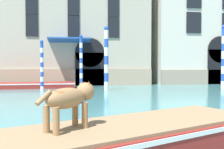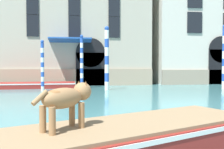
{
  "view_description": "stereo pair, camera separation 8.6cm",
  "coord_description": "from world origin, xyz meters",
  "px_view_note": "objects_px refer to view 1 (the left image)",
  "views": [
    {
      "loc": [
        2.59,
        2.8,
        1.68
      ],
      "look_at": [
        4.47,
        15.31,
        1.2
      ],
      "focal_mm": 42.0,
      "sensor_mm": 36.0,
      "label": 1
    },
    {
      "loc": [
        2.67,
        2.79,
        1.68
      ],
      "look_at": [
        4.47,
        15.31,
        1.2
      ],
      "focal_mm": 42.0,
      "sensor_mm": 36.0,
      "label": 2
    }
  ],
  "objects_px": {
    "dog_on_deck": "(70,98)",
    "mooring_pole_4": "(42,65)",
    "boat_moored_near_palazzo": "(29,85)",
    "mooring_pole_0": "(81,61)",
    "mooring_pole_1": "(223,57)",
    "mooring_pole_3": "(106,58)"
  },
  "relations": [
    {
      "from": "mooring_pole_3",
      "to": "mooring_pole_4",
      "type": "distance_m",
      "value": 4.14
    },
    {
      "from": "boat_moored_near_palazzo",
      "to": "mooring_pole_4",
      "type": "xyz_separation_m",
      "value": [
        1.15,
        -2.39,
        1.43
      ]
    },
    {
      "from": "mooring_pole_0",
      "to": "mooring_pole_1",
      "type": "distance_m",
      "value": 9.96
    },
    {
      "from": "boat_moored_near_palazzo",
      "to": "mooring_pole_4",
      "type": "relative_size",
      "value": 1.99
    },
    {
      "from": "dog_on_deck",
      "to": "boat_moored_near_palazzo",
      "type": "xyz_separation_m",
      "value": [
        -3.03,
        15.09,
        -0.92
      ]
    },
    {
      "from": "mooring_pole_1",
      "to": "mooring_pole_3",
      "type": "relative_size",
      "value": 1.06
    },
    {
      "from": "mooring_pole_1",
      "to": "mooring_pole_0",
      "type": "bearing_deg",
      "value": 169.81
    },
    {
      "from": "mooring_pole_0",
      "to": "mooring_pole_3",
      "type": "bearing_deg",
      "value": -45.19
    },
    {
      "from": "dog_on_deck",
      "to": "mooring_pole_3",
      "type": "distance_m",
      "value": 12.97
    },
    {
      "from": "boat_moored_near_palazzo",
      "to": "mooring_pole_3",
      "type": "bearing_deg",
      "value": -25.9
    },
    {
      "from": "mooring_pole_3",
      "to": "mooring_pole_4",
      "type": "xyz_separation_m",
      "value": [
        -4.11,
        -0.04,
        -0.49
      ]
    },
    {
      "from": "dog_on_deck",
      "to": "mooring_pole_3",
      "type": "height_order",
      "value": "mooring_pole_3"
    },
    {
      "from": "mooring_pole_0",
      "to": "mooring_pole_3",
      "type": "distance_m",
      "value": 2.27
    },
    {
      "from": "boat_moored_near_palazzo",
      "to": "mooring_pole_0",
      "type": "height_order",
      "value": "mooring_pole_0"
    },
    {
      "from": "dog_on_deck",
      "to": "mooring_pole_4",
      "type": "height_order",
      "value": "mooring_pole_4"
    },
    {
      "from": "mooring_pole_3",
      "to": "mooring_pole_4",
      "type": "height_order",
      "value": "mooring_pole_3"
    },
    {
      "from": "mooring_pole_1",
      "to": "mooring_pole_4",
      "type": "distance_m",
      "value": 12.33
    },
    {
      "from": "dog_on_deck",
      "to": "mooring_pole_4",
      "type": "relative_size",
      "value": 0.29
    },
    {
      "from": "dog_on_deck",
      "to": "mooring_pole_4",
      "type": "distance_m",
      "value": 12.85
    },
    {
      "from": "dog_on_deck",
      "to": "boat_moored_near_palazzo",
      "type": "height_order",
      "value": "dog_on_deck"
    },
    {
      "from": "boat_moored_near_palazzo",
      "to": "mooring_pole_1",
      "type": "distance_m",
      "value": 13.84
    },
    {
      "from": "dog_on_deck",
      "to": "mooring_pole_0",
      "type": "distance_m",
      "value": 14.38
    }
  ]
}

